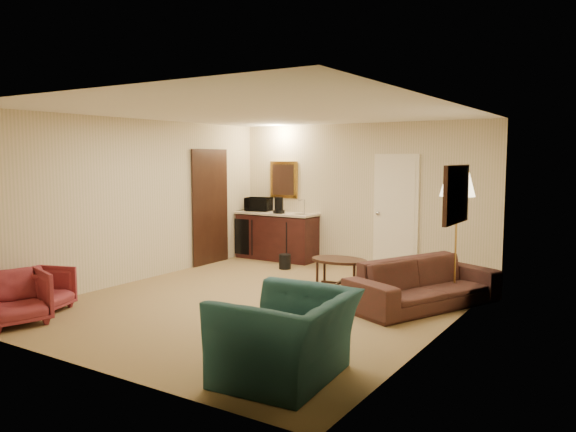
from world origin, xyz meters
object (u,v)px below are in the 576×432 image
wetbar_cabinet (277,236)px  rose_chair_far (16,295)px  teal_armchair (287,322)px  coffee_maker (279,205)px  rose_chair_near (43,287)px  coffee_table (339,275)px  sofa (424,275)px  floor_lamp (456,237)px  waste_bin (285,262)px  microwave (258,203)px

wetbar_cabinet → rose_chair_far: size_ratio=2.34×
teal_armchair → coffee_maker: coffee_maker is taller
rose_chair_near → coffee_table: size_ratio=0.72×
coffee_table → sofa: bearing=-5.8°
sofa → teal_armchair: 3.07m
floor_lamp → teal_armchair: bearing=-97.5°
teal_armchair → rose_chair_near: teal_armchair is taller
waste_bin → microwave: size_ratio=0.54×
waste_bin → coffee_table: bearing=-32.0°
rose_chair_far → coffee_maker: coffee_maker is taller
sofa → waste_bin: sofa is taller
rose_chair_far → coffee_maker: bearing=13.1°
teal_armchair → floor_lamp: 3.65m
teal_armchair → rose_chair_far: size_ratio=1.71×
coffee_table → waste_bin: size_ratio=3.26×
sofa → rose_chair_near: bearing=149.3°
wetbar_cabinet → waste_bin: (0.65, -0.72, -0.33)m
teal_armchair → coffee_table: teal_armchair is taller
sofa → teal_armchair: bearing=-159.8°
sofa → rose_chair_near: size_ratio=3.51×
sofa → coffee_maker: coffee_maker is taller
rose_chair_far → waste_bin: rose_chair_far is taller
rose_chair_far → sofa: bearing=-31.2°
sofa → floor_lamp: floor_lamp is taller
waste_bin → coffee_maker: size_ratio=0.85×
coffee_table → rose_chair_near: bearing=-132.5°
floor_lamp → coffee_maker: floor_lamp is taller
sofa → coffee_table: (-1.35, 0.14, -0.18)m
wetbar_cabinet → rose_chair_far: bearing=-92.7°
rose_chair_near → floor_lamp: bearing=-70.5°
wetbar_cabinet → rose_chair_near: (-0.50, -4.72, -0.15)m
floor_lamp → microwave: floor_lamp is taller
microwave → coffee_maker: (0.61, -0.17, -0.01)m
floor_lamp → rose_chair_far: bearing=-136.2°
wetbar_cabinet → sofa: (3.60, -1.86, -0.04)m
sofa → coffee_maker: (-3.47, 1.74, 0.65)m
wetbar_cabinet → teal_armchair: teal_armchair is taller
microwave → floor_lamp: bearing=-29.3°
rose_chair_near → microwave: 4.83m
rose_chair_near → coffee_maker: bearing=-26.3°
sofa → floor_lamp: 0.76m
microwave → coffee_table: bearing=-44.7°
coffee_table → floor_lamp: floor_lamp is taller
wetbar_cabinet → coffee_table: (2.25, -1.72, -0.21)m
coffee_table → coffee_maker: bearing=143.0°
wetbar_cabinet → teal_armchair: (3.38, -4.92, 0.06)m
coffee_table → coffee_maker: size_ratio=2.78×
waste_bin → coffee_maker: (-0.52, 0.60, 0.94)m
wetbar_cabinet → waste_bin: size_ratio=6.21×
rose_chair_far → rose_chair_near: bearing=42.4°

